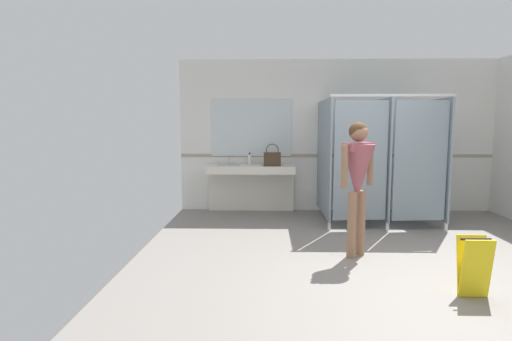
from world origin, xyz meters
TOP-DOWN VIEW (x-y plane):
  - ground_plane at (0.00, 0.00)m, footprint 6.18×6.74m
  - wall_back at (0.00, 3.13)m, footprint 6.18×0.12m
  - wall_back_tile_band at (0.00, 3.07)m, footprint 6.18×0.01m
  - vanity_counter at (-1.74, 2.86)m, footprint 1.62×0.57m
  - mirror_panel at (-1.74, 3.06)m, footprint 1.52×0.02m
  - bathroom_stalls at (0.43, 2.09)m, footprint 1.86×1.56m
  - person_standing at (-0.34, 0.31)m, footprint 0.56×0.56m
  - handbag at (-1.35, 2.63)m, footprint 0.30×0.12m
  - soap_dispenser at (-1.77, 2.94)m, footprint 0.07×0.07m
  - paper_cup at (-1.41, 2.69)m, footprint 0.07×0.07m
  - wet_floor_sign at (0.52, -0.89)m, footprint 0.28×0.19m

SIDE VIEW (x-z plane):
  - ground_plane at x=0.00m, z-range -0.10..0.00m
  - wet_floor_sign at x=0.52m, z-range 0.01..0.59m
  - vanity_counter at x=-1.74m, z-range 0.15..1.16m
  - paper_cup at x=-1.41m, z-range 0.89..0.99m
  - soap_dispenser at x=-1.77m, z-range 0.88..1.10m
  - handbag at x=-1.35m, z-range 0.83..1.23m
  - wall_back_tile_band at x=0.00m, z-range 1.02..1.08m
  - person_standing at x=-0.34m, z-range 0.22..1.89m
  - bathroom_stalls at x=0.43m, z-range 0.05..2.14m
  - wall_back at x=0.00m, z-range 0.00..2.84m
  - mirror_panel at x=-1.74m, z-range 1.04..2.12m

